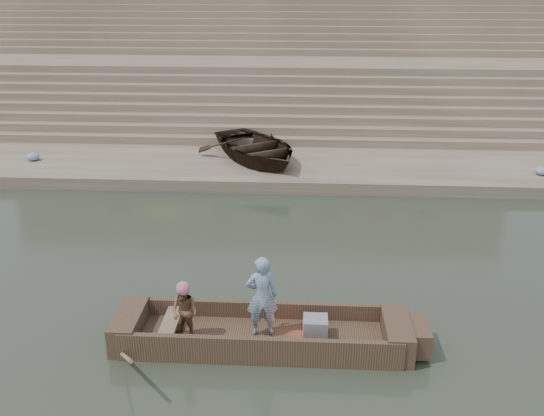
# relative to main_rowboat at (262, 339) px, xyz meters

# --- Properties ---
(ground) EXTENTS (120.00, 120.00, 0.00)m
(ground) POSITION_rel_main_rowboat_xyz_m (-2.39, 2.07, -0.11)
(ground) COLOR #252E22
(ground) RESTS_ON ground
(lower_landing) EXTENTS (32.00, 4.00, 0.40)m
(lower_landing) POSITION_rel_main_rowboat_xyz_m (-2.39, 10.07, 0.09)
(lower_landing) COLOR gray
(lower_landing) RESTS_ON ground
(mid_landing) EXTENTS (32.00, 3.00, 2.80)m
(mid_landing) POSITION_rel_main_rowboat_xyz_m (-2.39, 17.57, 1.29)
(mid_landing) COLOR gray
(mid_landing) RESTS_ON ground
(upper_landing) EXTENTS (32.00, 3.00, 5.20)m
(upper_landing) POSITION_rel_main_rowboat_xyz_m (-2.39, 24.57, 2.49)
(upper_landing) COLOR gray
(upper_landing) RESTS_ON ground
(ghat_steps) EXTENTS (32.00, 11.00, 5.20)m
(ghat_steps) POSITION_rel_main_rowboat_xyz_m (-2.39, 19.26, 1.69)
(ghat_steps) COLOR gray
(ghat_steps) RESTS_ON ground
(main_rowboat) EXTENTS (5.00, 1.30, 0.22)m
(main_rowboat) POSITION_rel_main_rowboat_xyz_m (0.00, 0.00, 0.00)
(main_rowboat) COLOR brown
(main_rowboat) RESTS_ON ground
(rowboat_trim) EXTENTS (6.04, 2.63, 1.79)m
(rowboat_trim) POSITION_rel_main_rowboat_xyz_m (0.21, -0.01, 0.20)
(rowboat_trim) COLOR brown
(rowboat_trim) RESTS_ON ground
(standing_man) EXTENTS (0.65, 0.47, 1.63)m
(standing_man) POSITION_rel_main_rowboat_xyz_m (0.01, 0.05, 0.92)
(standing_man) COLOR #21517F
(standing_man) RESTS_ON main_rowboat
(rowing_man) EXTENTS (0.67, 0.61, 1.12)m
(rowing_man) POSITION_rel_main_rowboat_xyz_m (-1.41, -0.18, 0.67)
(rowing_man) COLOR #216333
(rowing_man) RESTS_ON main_rowboat
(television) EXTENTS (0.46, 0.42, 0.40)m
(television) POSITION_rel_main_rowboat_xyz_m (1.01, 0.00, 0.31)
(television) COLOR gray
(television) RESTS_ON main_rowboat
(beached_rowboat) EXTENTS (5.09, 5.49, 0.93)m
(beached_rowboat) POSITION_rel_main_rowboat_xyz_m (-0.95, 10.36, 0.75)
(beached_rowboat) COLOR #2D2116
(beached_rowboat) RESTS_ON lower_landing
(cloth_bundles) EXTENTS (17.72, 2.07, 0.26)m
(cloth_bundles) POSITION_rel_main_rowboat_xyz_m (-0.43, 10.07, 0.42)
(cloth_bundles) COLOR #3F5999
(cloth_bundles) RESTS_ON lower_landing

